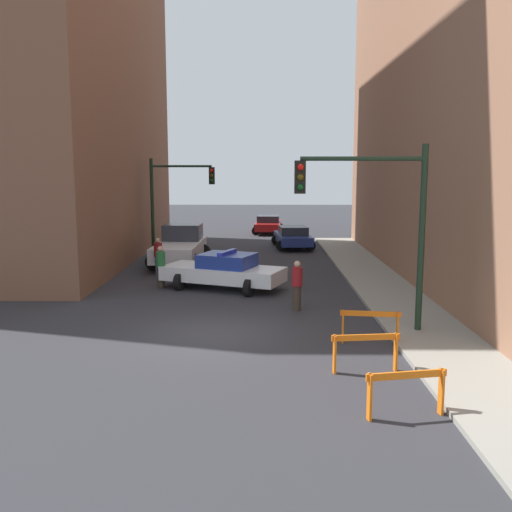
% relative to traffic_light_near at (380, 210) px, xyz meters
% --- Properties ---
extents(ground_plane, '(120.00, 120.00, 0.00)m').
position_rel_traffic_light_near_xyz_m(ground_plane, '(-4.73, -0.08, -3.53)').
color(ground_plane, '#2D2D33').
extents(sidewalk_right, '(2.40, 44.00, 0.12)m').
position_rel_traffic_light_near_xyz_m(sidewalk_right, '(1.47, -0.08, -3.47)').
color(sidewalk_right, gray).
rests_on(sidewalk_right, ground_plane).
extents(traffic_light_near, '(3.64, 0.35, 5.20)m').
position_rel_traffic_light_near_xyz_m(traffic_light_near, '(0.00, 0.00, 0.00)').
color(traffic_light_near, black).
rests_on(traffic_light_near, sidewalk_right).
extents(traffic_light_far, '(3.44, 0.35, 5.20)m').
position_rel_traffic_light_near_xyz_m(traffic_light_far, '(-8.03, 14.62, -0.13)').
color(traffic_light_far, black).
rests_on(traffic_light_far, ground_plane).
extents(police_car, '(5.05, 3.45, 1.52)m').
position_rel_traffic_light_near_xyz_m(police_car, '(-4.75, 6.07, -2.81)').
color(police_car, white).
rests_on(police_car, ground_plane).
extents(white_truck, '(2.73, 5.45, 1.90)m').
position_rel_traffic_light_near_xyz_m(white_truck, '(-7.30, 12.09, -2.62)').
color(white_truck, silver).
rests_on(white_truck, ground_plane).
extents(parked_car_near, '(2.52, 4.44, 1.31)m').
position_rel_traffic_light_near_xyz_m(parked_car_near, '(-1.44, 17.88, -2.86)').
color(parked_car_near, navy).
rests_on(parked_car_near, ground_plane).
extents(parked_car_mid, '(2.38, 4.36, 1.31)m').
position_rel_traffic_light_near_xyz_m(parked_car_mid, '(-2.81, 25.80, -2.86)').
color(parked_car_mid, maroon).
rests_on(parked_car_mid, ground_plane).
extents(pedestrian_crossing, '(0.36, 0.36, 1.66)m').
position_rel_traffic_light_near_xyz_m(pedestrian_crossing, '(-7.25, 6.28, -2.67)').
color(pedestrian_crossing, '#382D23').
rests_on(pedestrian_crossing, ground_plane).
extents(pedestrian_corner, '(0.39, 0.39, 1.66)m').
position_rel_traffic_light_near_xyz_m(pedestrian_corner, '(-7.84, 8.93, -2.67)').
color(pedestrian_corner, '#474C66').
rests_on(pedestrian_corner, ground_plane).
extents(pedestrian_sidewalk, '(0.50, 0.50, 1.66)m').
position_rel_traffic_light_near_xyz_m(pedestrian_sidewalk, '(-2.11, 2.70, -2.67)').
color(pedestrian_sidewalk, '#382D23').
rests_on(pedestrian_sidewalk, ground_plane).
extents(barrier_front, '(1.58, 0.45, 0.90)m').
position_rel_traffic_light_near_xyz_m(barrier_front, '(-0.56, -5.56, -2.91)').
color(barrier_front, orange).
rests_on(barrier_front, ground_plane).
extents(barrier_mid, '(1.60, 0.33, 0.90)m').
position_rel_traffic_light_near_xyz_m(barrier_mid, '(-0.89, -3.15, -2.91)').
color(barrier_mid, orange).
rests_on(barrier_mid, ground_plane).
extents(barrier_back, '(1.59, 0.33, 0.90)m').
position_rel_traffic_light_near_xyz_m(barrier_back, '(-0.38, -0.98, -2.91)').
color(barrier_back, orange).
rests_on(barrier_back, ground_plane).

